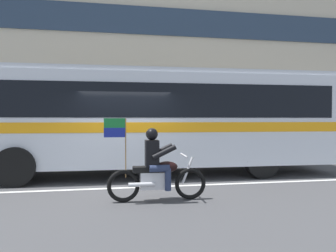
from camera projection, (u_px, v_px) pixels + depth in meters
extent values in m
plane|color=#3D3D3F|center=(126.00, 183.00, 8.27)|extent=(60.00, 60.00, 0.00)
cube|color=#A39E93|center=(122.00, 157.00, 13.29)|extent=(28.00, 3.80, 0.15)
cube|color=silver|center=(126.00, 188.00, 7.67)|extent=(26.60, 0.14, 0.01)
cube|color=#B2A893|center=(121.00, 60.00, 15.45)|extent=(28.00, 0.80, 9.64)
cube|color=#233347|center=(121.00, 87.00, 15.05)|extent=(25.76, 0.10, 1.40)
cube|color=#233347|center=(121.00, 19.00, 14.98)|extent=(25.76, 0.10, 1.40)
cube|color=silver|center=(150.00, 120.00, 9.55)|extent=(11.76, 2.76, 2.70)
cube|color=black|center=(150.00, 103.00, 9.53)|extent=(10.83, 2.79, 0.96)
cube|color=orange|center=(150.00, 126.00, 9.55)|extent=(11.53, 2.79, 0.28)
cube|color=#ADB1BA|center=(150.00, 76.00, 9.51)|extent=(11.53, 2.63, 0.16)
cylinder|color=black|center=(16.00, 167.00, 7.80)|extent=(1.04, 0.30, 1.04)
cylinder|color=black|center=(262.00, 161.00, 8.95)|extent=(1.04, 0.30, 1.04)
torus|color=black|center=(190.00, 184.00, 6.58)|extent=(0.69, 0.09, 0.69)
torus|color=black|center=(123.00, 186.00, 6.34)|extent=(0.69, 0.09, 0.69)
cube|color=silver|center=(155.00, 180.00, 6.45)|extent=(0.64, 0.28, 0.36)
ellipsoid|color=black|center=(167.00, 167.00, 6.48)|extent=(0.48, 0.28, 0.24)
cube|color=black|center=(146.00, 169.00, 6.41)|extent=(0.56, 0.26, 0.12)
cylinder|color=silver|center=(188.00, 170.00, 6.56)|extent=(0.28, 0.06, 0.58)
cylinder|color=silver|center=(184.00, 155.00, 6.54)|extent=(0.04, 0.64, 0.04)
cylinder|color=silver|center=(142.00, 185.00, 6.24)|extent=(0.55, 0.09, 0.09)
cube|color=black|center=(152.00, 153.00, 6.43)|extent=(0.28, 0.36, 0.56)
sphere|color=black|center=(152.00, 134.00, 6.42)|extent=(0.26, 0.26, 0.26)
cylinder|color=#232D4C|center=(157.00, 166.00, 6.63)|extent=(0.42, 0.15, 0.15)
cylinder|color=#232D4C|center=(165.00, 176.00, 6.67)|extent=(0.13, 0.13, 0.46)
cylinder|color=#232D4C|center=(159.00, 168.00, 6.28)|extent=(0.42, 0.15, 0.15)
cylinder|color=#232D4C|center=(168.00, 180.00, 6.31)|extent=(0.13, 0.13, 0.46)
cylinder|color=black|center=(162.00, 150.00, 6.66)|extent=(0.52, 0.11, 0.32)
cylinder|color=black|center=(164.00, 152.00, 6.27)|extent=(0.52, 0.11, 0.32)
cylinder|color=olive|center=(126.00, 148.00, 6.33)|extent=(0.02, 0.02, 1.25)
cube|color=#197233|center=(114.00, 123.00, 6.28)|extent=(0.44, 0.02, 0.20)
cube|color=navy|center=(115.00, 133.00, 6.29)|extent=(0.44, 0.02, 0.20)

